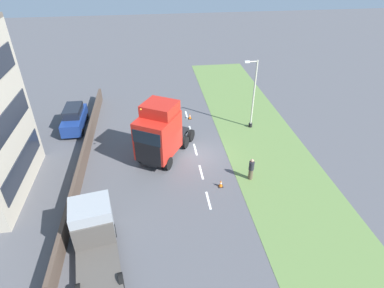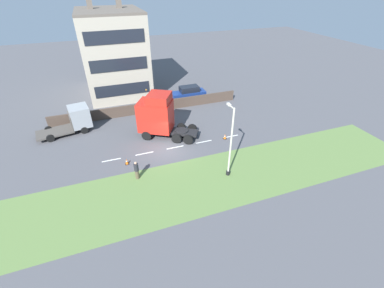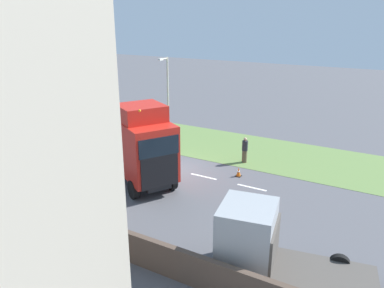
{
  "view_description": "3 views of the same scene",
  "coord_description": "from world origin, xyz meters",
  "px_view_note": "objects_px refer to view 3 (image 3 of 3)",
  "views": [
    {
      "loc": [
        3.3,
        21.89,
        15.19
      ],
      "look_at": [
        0.5,
        0.89,
        1.6
      ],
      "focal_mm": 30.0,
      "sensor_mm": 36.0,
      "label": 1
    },
    {
      "loc": [
        -21.25,
        5.15,
        14.8
      ],
      "look_at": [
        -2.58,
        -1.62,
        1.81
      ],
      "focal_mm": 24.0,
      "sensor_mm": 36.0,
      "label": 2
    },
    {
      "loc": [
        18.99,
        12.53,
        9.47
      ],
      "look_at": [
        -1.78,
        0.64,
        1.31
      ],
      "focal_mm": 35.0,
      "sensor_mm": 36.0,
      "label": 3
    }
  ],
  "objects_px": {
    "flatbed_truck": "(258,239)",
    "lamp_post": "(168,102)",
    "pedestrian": "(245,150)",
    "traffic_cone_trailing": "(239,172)",
    "lorry_cab": "(144,148)",
    "traffic_cone_lead": "(100,148)"
  },
  "relations": [
    {
      "from": "lorry_cab",
      "to": "traffic_cone_trailing",
      "type": "distance_m",
      "value": 6.2
    },
    {
      "from": "lamp_post",
      "to": "traffic_cone_trailing",
      "type": "xyz_separation_m",
      "value": [
        4.55,
        8.23,
        -2.68
      ]
    },
    {
      "from": "flatbed_truck",
      "to": "traffic_cone_trailing",
      "type": "relative_size",
      "value": 10.53
    },
    {
      "from": "lamp_post",
      "to": "traffic_cone_trailing",
      "type": "bearing_deg",
      "value": 61.05
    },
    {
      "from": "lamp_post",
      "to": "pedestrian",
      "type": "height_order",
      "value": "lamp_post"
    },
    {
      "from": "flatbed_truck",
      "to": "lamp_post",
      "type": "relative_size",
      "value": 0.94
    },
    {
      "from": "pedestrian",
      "to": "traffic_cone_trailing",
      "type": "xyz_separation_m",
      "value": [
        2.38,
        0.59,
        -0.6
      ]
    },
    {
      "from": "flatbed_truck",
      "to": "traffic_cone_lead",
      "type": "distance_m",
      "value": 16.69
    },
    {
      "from": "pedestrian",
      "to": "traffic_cone_trailing",
      "type": "bearing_deg",
      "value": 13.84
    },
    {
      "from": "lorry_cab",
      "to": "traffic_cone_trailing",
      "type": "height_order",
      "value": "lorry_cab"
    },
    {
      "from": "lorry_cab",
      "to": "traffic_cone_trailing",
      "type": "relative_size",
      "value": 11.18
    },
    {
      "from": "lamp_post",
      "to": "traffic_cone_trailing",
      "type": "height_order",
      "value": "lamp_post"
    },
    {
      "from": "lorry_cab",
      "to": "lamp_post",
      "type": "relative_size",
      "value": 1.0
    },
    {
      "from": "lorry_cab",
      "to": "lamp_post",
      "type": "bearing_deg",
      "value": -124.27
    },
    {
      "from": "traffic_cone_trailing",
      "to": "flatbed_truck",
      "type": "bearing_deg",
      "value": 27.34
    },
    {
      "from": "flatbed_truck",
      "to": "pedestrian",
      "type": "relative_size",
      "value": 3.42
    },
    {
      "from": "flatbed_truck",
      "to": "traffic_cone_lead",
      "type": "height_order",
      "value": "flatbed_truck"
    },
    {
      "from": "lorry_cab",
      "to": "traffic_cone_lead",
      "type": "height_order",
      "value": "lorry_cab"
    },
    {
      "from": "flatbed_truck",
      "to": "lamp_post",
      "type": "height_order",
      "value": "lamp_post"
    },
    {
      "from": "lamp_post",
      "to": "lorry_cab",
      "type": "bearing_deg",
      "value": 25.4
    },
    {
      "from": "pedestrian",
      "to": "traffic_cone_lead",
      "type": "xyz_separation_m",
      "value": [
        3.3,
        -10.05,
        -0.6
      ]
    },
    {
      "from": "traffic_cone_lead",
      "to": "lorry_cab",
      "type": "bearing_deg",
      "value": 63.97
    }
  ]
}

